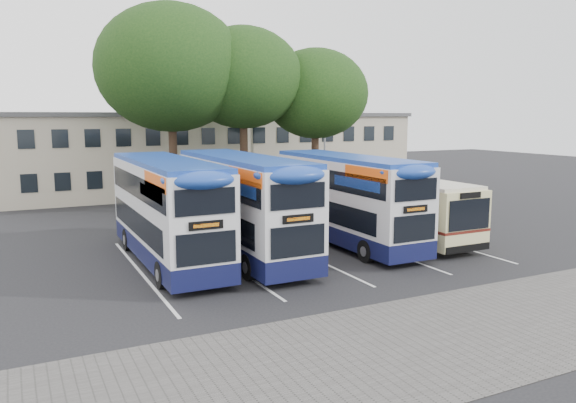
# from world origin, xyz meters

# --- Properties ---
(ground) EXTENTS (120.00, 120.00, 0.00)m
(ground) POSITION_xyz_m (0.00, 0.00, 0.00)
(ground) COLOR black
(ground) RESTS_ON ground
(paving_strip) EXTENTS (40.00, 6.00, 0.01)m
(paving_strip) POSITION_xyz_m (-2.00, -5.00, 0.01)
(paving_strip) COLOR #595654
(paving_strip) RESTS_ON ground
(bay_lines) EXTENTS (14.12, 11.00, 0.01)m
(bay_lines) POSITION_xyz_m (-3.75, 5.00, 0.01)
(bay_lines) COLOR silver
(bay_lines) RESTS_ON ground
(depot_building) EXTENTS (32.40, 8.40, 6.20)m
(depot_building) POSITION_xyz_m (0.00, 26.99, 3.15)
(depot_building) COLOR #BCB297
(depot_building) RESTS_ON ground
(lamp_post) EXTENTS (0.25, 1.05, 9.06)m
(lamp_post) POSITION_xyz_m (6.00, 19.97, 5.08)
(lamp_post) COLOR gray
(lamp_post) RESTS_ON ground
(tree_left) EXTENTS (8.97, 8.97, 12.61)m
(tree_left) POSITION_xyz_m (-6.00, 17.73, 8.79)
(tree_left) COLOR black
(tree_left) RESTS_ON ground
(tree_mid) EXTENTS (7.43, 7.43, 11.47)m
(tree_mid) POSITION_xyz_m (-1.61, 17.08, 8.29)
(tree_mid) COLOR black
(tree_mid) RESTS_ON ground
(tree_right) EXTENTS (6.99, 6.99, 10.39)m
(tree_right) POSITION_xyz_m (3.50, 16.95, 7.40)
(tree_right) COLOR black
(tree_right) RESTS_ON ground
(bus_dd_left) EXTENTS (2.47, 10.18, 4.24)m
(bus_dd_left) POSITION_xyz_m (-9.40, 6.11, 2.34)
(bus_dd_left) COLOR #0F133A
(bus_dd_left) RESTS_ON ground
(bus_dd_mid) EXTENTS (2.51, 10.34, 4.31)m
(bus_dd_mid) POSITION_xyz_m (-6.28, 5.72, 2.37)
(bus_dd_mid) COLOR #0F133A
(bus_dd_mid) RESTS_ON ground
(bus_dd_right) EXTENTS (2.41, 9.96, 4.15)m
(bus_dd_right) POSITION_xyz_m (-1.04, 5.78, 2.29)
(bus_dd_right) COLOR #0F133A
(bus_dd_right) RESTS_ON ground
(bus_single) EXTENTS (2.54, 10.00, 2.98)m
(bus_single) POSITION_xyz_m (2.07, 6.17, 1.69)
(bus_single) COLOR beige
(bus_single) RESTS_ON ground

